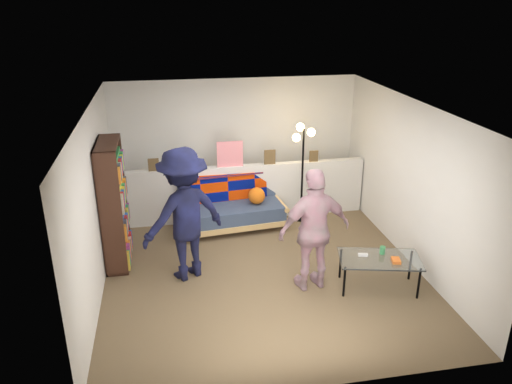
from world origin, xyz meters
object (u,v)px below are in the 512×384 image
(futon_sofa, at_px, (232,207))
(person_right, at_px, (314,230))
(coffee_table, at_px, (380,260))
(floor_lamp, at_px, (302,153))
(person_left, at_px, (184,215))
(bookshelf, at_px, (114,208))

(futon_sofa, relative_size, person_right, 1.11)
(coffee_table, height_order, person_right, person_right)
(floor_lamp, height_order, person_left, person_left)
(person_right, bearing_deg, bookshelf, -32.89)
(bookshelf, relative_size, person_right, 1.09)
(person_right, bearing_deg, coffee_table, 158.51)
(floor_lamp, distance_m, person_left, 2.66)
(coffee_table, bearing_deg, person_left, 162.38)
(coffee_table, height_order, floor_lamp, floor_lamp)
(futon_sofa, distance_m, person_right, 2.32)
(coffee_table, distance_m, floor_lamp, 2.57)
(bookshelf, distance_m, floor_lamp, 3.28)
(futon_sofa, distance_m, bookshelf, 2.12)
(coffee_table, relative_size, person_left, 0.63)
(floor_lamp, bearing_deg, coffee_table, -79.14)
(futon_sofa, distance_m, person_left, 1.82)
(bookshelf, bearing_deg, futon_sofa, 25.71)
(person_left, bearing_deg, coffee_table, 135.51)
(bookshelf, bearing_deg, person_right, -24.33)
(coffee_table, distance_m, person_right, 1.01)
(floor_lamp, height_order, person_right, floor_lamp)
(coffee_table, relative_size, person_right, 0.70)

